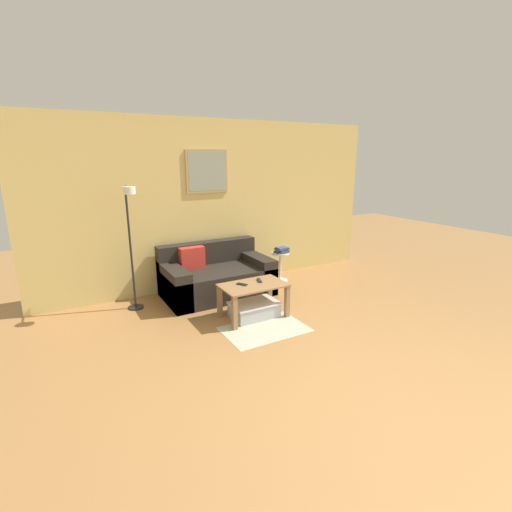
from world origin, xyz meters
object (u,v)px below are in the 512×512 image
side_table (280,264)px  storage_bin (254,309)px  coffee_table (253,291)px  book_stack (282,250)px  remote_control (259,280)px  floor_lamp (131,235)px  couch (216,277)px  cell_phone (242,284)px

side_table → storage_bin: bearing=-136.0°
coffee_table → book_stack: 1.51m
storage_bin → remote_control: bearing=33.4°
storage_bin → floor_lamp: (-1.26, 0.94, 0.94)m
couch → storage_bin: size_ratio=2.56×
couch → book_stack: (1.19, 0.04, 0.26)m
coffee_table → book_stack: bearing=42.7°
side_table → cell_phone: side_table is taller
remote_control → couch: bearing=122.6°
storage_bin → side_table: (1.08, 1.04, 0.19)m
storage_bin → remote_control: 0.38m
side_table → cell_phone: size_ratio=3.43×
coffee_table → side_table: size_ratio=1.72×
couch → remote_control: size_ratio=10.36×
book_stack → cell_phone: 1.56m
book_stack → remote_control: size_ratio=1.48×
side_table → remote_control: 1.36m
cell_phone → remote_control: bearing=-28.5°
floor_lamp → cell_phone: 1.54m
coffee_table → storage_bin: (0.01, -0.01, -0.24)m
couch → remote_control: bearing=-76.6°
couch → cell_phone: size_ratio=11.10×
couch → side_table: couch is taller
book_stack → remote_control: 1.36m
couch → coffee_table: 0.99m
side_table → coffee_table: bearing=-136.5°
coffee_table → cell_phone: cell_phone is taller
couch → remote_control: couch is taller
storage_bin → side_table: bearing=44.0°
coffee_table → remote_control: 0.18m
couch → floor_lamp: 1.40m
floor_lamp → couch: bearing=2.7°
couch → floor_lamp: (-1.17, -0.06, 0.78)m
storage_bin → couch: bearing=95.4°
couch → floor_lamp: size_ratio=0.94×
remote_control → cell_phone: bearing=-159.0°
couch → side_table: 1.17m
floor_lamp → book_stack: bearing=2.2°
couch → floor_lamp: bearing=-177.3°
coffee_table → cell_phone: 0.18m
couch → book_stack: size_ratio=7.02×
floor_lamp → book_stack: floor_lamp is taller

